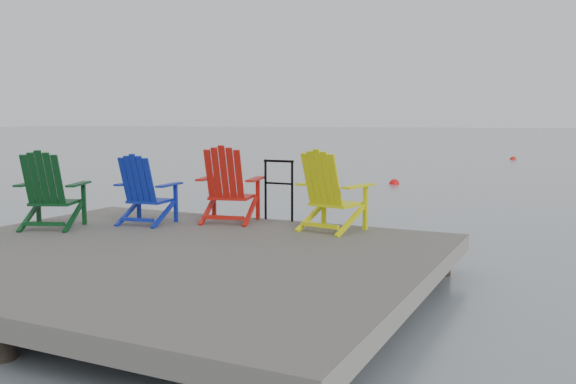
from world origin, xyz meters
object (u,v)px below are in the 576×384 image
at_px(chair_green, 50,190).
at_px(chair_yellow, 330,191).
at_px(handrail, 279,184).
at_px(chair_blue, 145,190).
at_px(buoy_b, 513,159).
at_px(chair_red, 229,185).
at_px(buoy_a, 394,184).

height_order(chair_green, chair_yellow, chair_yellow).
bearing_deg(chair_green, handrail, 15.18).
relative_size(handrail, chair_yellow, 0.84).
bearing_deg(chair_blue, buoy_b, 77.54).
bearing_deg(chair_yellow, chair_blue, -154.20).
relative_size(chair_yellow, buoy_b, 3.32).
xyz_separation_m(handrail, chair_blue, (-1.56, -1.14, -0.04)).
relative_size(chair_red, buoy_b, 3.39).
bearing_deg(handrail, chair_red, -139.09).
relative_size(handrail, buoy_b, 2.79).
bearing_deg(buoy_b, handrail, -91.85).
bearing_deg(buoy_b, buoy_a, -97.98).
distance_m(handrail, chair_red, 0.75).
bearing_deg(chair_yellow, chair_green, -145.24).
bearing_deg(chair_blue, chair_red, 25.83).
distance_m(chair_red, buoy_a, 11.21).
distance_m(buoy_a, buoy_b, 15.04).
bearing_deg(chair_red, buoy_b, 72.59).
bearing_deg(chair_red, buoy_a, 79.22).
bearing_deg(chair_green, chair_red, 14.47).
bearing_deg(chair_green, buoy_a, 61.02).
relative_size(chair_green, buoy_a, 3.26).
distance_m(chair_green, chair_blue, 1.26).
distance_m(chair_yellow, buoy_a, 11.41).
distance_m(chair_blue, chair_red, 1.19).
bearing_deg(chair_yellow, buoy_a, 113.16).
xyz_separation_m(chair_red, buoy_a, (-0.70, 11.13, -1.05)).
relative_size(handrail, chair_green, 0.86).
height_order(chair_blue, buoy_b, chair_blue).
relative_size(handrail, buoy_a, 2.80).
distance_m(handrail, chair_green, 3.19).
bearing_deg(chair_yellow, handrail, 165.91).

